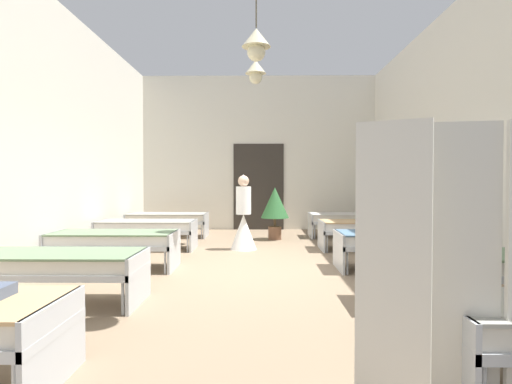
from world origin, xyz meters
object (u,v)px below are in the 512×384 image
at_px(bed_right_row_3, 369,228).
at_px(potted_plant, 275,205).
at_px(bed_right_row_2, 400,241).
at_px(bed_right_row_4, 349,219).
at_px(nurse_near_aisle, 244,223).
at_px(bed_left_row_1, 55,265).
at_px(privacy_screen, 465,269).
at_px(bed_left_row_3, 147,227).
at_px(bed_left_row_4, 168,219).
at_px(bed_right_row_1, 456,266).
at_px(bed_left_row_2, 114,241).

height_order(bed_right_row_3, potted_plant, potted_plant).
distance_m(bed_right_row_2, bed_right_row_4, 3.75).
bearing_deg(nurse_near_aisle, bed_left_row_1, -97.06).
relative_size(nurse_near_aisle, privacy_screen, 0.87).
relative_size(bed_right_row_3, bed_right_row_4, 1.00).
xyz_separation_m(bed_left_row_1, bed_left_row_3, (0.00, 3.75, 0.00)).
bearing_deg(potted_plant, bed_left_row_1, -116.47).
bearing_deg(potted_plant, bed_left_row_4, 170.67).
bearing_deg(bed_right_row_3, bed_left_row_1, -139.52).
xyz_separation_m(bed_right_row_2, bed_right_row_4, (0.00, 3.75, 0.00)).
relative_size(bed_left_row_1, bed_right_row_2, 1.00).
xyz_separation_m(bed_left_row_1, bed_right_row_4, (4.39, 5.62, 0.00)).
relative_size(bed_left_row_1, potted_plant, 1.57).
distance_m(bed_left_row_4, nurse_near_aisle, 2.67).
height_order(bed_right_row_2, privacy_screen, privacy_screen).
height_order(bed_right_row_1, nurse_near_aisle, nurse_near_aisle).
bearing_deg(bed_right_row_4, potted_plant, -166.73).
xyz_separation_m(bed_right_row_2, bed_left_row_4, (-4.39, 3.75, 0.00)).
relative_size(bed_left_row_4, nurse_near_aisle, 1.28).
distance_m(bed_left_row_3, bed_right_row_4, 4.77).
xyz_separation_m(bed_right_row_1, bed_left_row_3, (-4.39, 3.75, 0.00)).
height_order(nurse_near_aisle, privacy_screen, privacy_screen).
relative_size(bed_left_row_1, bed_right_row_3, 1.00).
height_order(bed_left_row_3, potted_plant, potted_plant).
distance_m(bed_left_row_1, bed_left_row_4, 5.62).
height_order(bed_left_row_1, bed_right_row_1, same).
height_order(bed_left_row_2, bed_right_row_2, same).
xyz_separation_m(bed_right_row_1, bed_right_row_3, (0.00, 3.75, 0.00)).
distance_m(bed_left_row_1, bed_right_row_4, 7.13).
height_order(bed_right_row_2, bed_left_row_4, same).
bearing_deg(nurse_near_aisle, bed_left_row_4, 155.88).
xyz_separation_m(bed_left_row_2, bed_left_row_4, (0.00, 3.75, 0.00)).
bearing_deg(bed_right_row_4, privacy_screen, -96.96).
bearing_deg(bed_left_row_1, bed_right_row_3, 40.48).
bearing_deg(bed_left_row_1, nurse_near_aisle, 62.96).
relative_size(bed_left_row_2, bed_left_row_4, 1.00).
height_order(bed_right_row_2, bed_right_row_4, same).
distance_m(bed_left_row_3, privacy_screen, 6.85).
bearing_deg(nurse_near_aisle, potted_plant, 85.03).
distance_m(bed_right_row_4, nurse_near_aisle, 3.09).
bearing_deg(bed_left_row_4, bed_left_row_3, -90.00).
xyz_separation_m(bed_left_row_2, nurse_near_aisle, (1.92, 1.89, 0.09)).
bearing_deg(bed_right_row_3, bed_left_row_3, 180.00).
distance_m(bed_right_row_1, bed_left_row_2, 4.77).
distance_m(bed_right_row_1, bed_right_row_4, 5.62).
height_order(bed_right_row_4, nurse_near_aisle, nurse_near_aisle).
bearing_deg(bed_right_row_1, privacy_screen, -113.71).
xyz_separation_m(bed_left_row_4, privacy_screen, (3.44, -7.78, 0.41)).
relative_size(bed_left_row_4, privacy_screen, 1.12).
xyz_separation_m(bed_right_row_2, bed_right_row_3, (0.00, 1.87, 0.00)).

